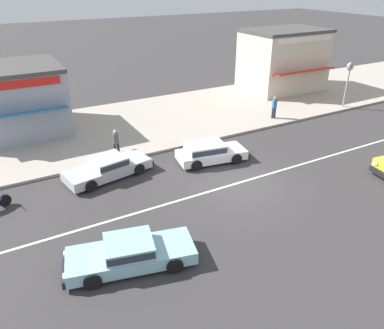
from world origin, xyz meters
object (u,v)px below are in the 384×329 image
(sedan_silver_0, at_px, (108,167))
(shopfront_corner_warung, at_px, (15,99))
(sedan_pale_blue_3, at_px, (130,253))
(hatchback_white_4, at_px, (209,152))
(pedestrian_mid_kerb, at_px, (116,141))
(street_clock, at_px, (349,75))
(pedestrian_near_clock, at_px, (274,106))
(shopfront_mid_block, at_px, (283,60))

(sedan_silver_0, relative_size, shopfront_corner_warung, 0.74)
(sedan_pale_blue_3, bearing_deg, hatchback_white_4, 40.21)
(sedan_pale_blue_3, xyz_separation_m, pedestrian_mid_kerb, (2.47, 8.63, 0.52))
(sedan_silver_0, bearing_deg, street_clock, 5.36)
(pedestrian_mid_kerb, relative_size, shopfront_corner_warung, 0.25)
(sedan_silver_0, bearing_deg, sedan_pale_blue_3, -101.61)
(sedan_silver_0, distance_m, shopfront_corner_warung, 9.35)
(sedan_pale_blue_3, height_order, hatchback_white_4, hatchback_white_4)
(pedestrian_mid_kerb, xyz_separation_m, shopfront_corner_warung, (-4.18, 6.80, 1.20))
(pedestrian_near_clock, relative_size, shopfront_corner_warung, 0.25)
(street_clock, relative_size, shopfront_corner_warung, 0.53)
(hatchback_white_4, bearing_deg, street_clock, 11.59)
(sedan_silver_0, xyz_separation_m, shopfront_corner_warung, (-3.10, 8.65, 1.72))
(hatchback_white_4, relative_size, pedestrian_mid_kerb, 2.61)
(sedan_silver_0, distance_m, pedestrian_near_clock, 13.12)
(hatchback_white_4, height_order, street_clock, street_clock)
(hatchback_white_4, height_order, pedestrian_near_clock, pedestrian_near_clock)
(shopfront_mid_block, bearing_deg, pedestrian_mid_kerb, -160.10)
(sedan_silver_0, xyz_separation_m, street_clock, (19.30, 1.81, 2.06))
(shopfront_mid_block, bearing_deg, street_clock, -82.82)
(pedestrian_near_clock, xyz_separation_m, shopfront_corner_warung, (-15.98, 6.23, 1.20))
(sedan_silver_0, relative_size, shopfront_mid_block, 0.68)
(street_clock, distance_m, shopfront_mid_block, 6.40)
(sedan_pale_blue_3, bearing_deg, sedan_silver_0, 78.39)
(sedan_pale_blue_3, bearing_deg, pedestrian_mid_kerb, 74.01)
(sedan_pale_blue_3, height_order, pedestrian_near_clock, pedestrian_near_clock)
(sedan_silver_0, relative_size, street_clock, 1.39)
(hatchback_white_4, distance_m, pedestrian_near_clock, 8.26)
(pedestrian_near_clock, distance_m, shopfront_mid_block, 8.19)
(street_clock, distance_m, pedestrian_near_clock, 6.63)
(hatchback_white_4, bearing_deg, sedan_silver_0, 169.06)
(sedan_silver_0, bearing_deg, hatchback_white_4, -10.94)
(sedan_silver_0, height_order, shopfront_mid_block, shopfront_mid_block)
(shopfront_corner_warung, bearing_deg, sedan_pale_blue_3, -83.69)
(sedan_pale_blue_3, relative_size, shopfront_mid_block, 0.70)
(sedan_pale_blue_3, xyz_separation_m, hatchback_white_4, (6.79, 5.74, 0.05))
(sedan_silver_0, distance_m, sedan_pale_blue_3, 6.92)
(pedestrian_mid_kerb, distance_m, shopfront_mid_block, 18.60)
(street_clock, relative_size, pedestrian_near_clock, 2.16)
(sedan_pale_blue_3, relative_size, street_clock, 1.43)
(pedestrian_near_clock, height_order, shopfront_corner_warung, shopfront_corner_warung)
(sedan_pale_blue_3, distance_m, street_clock, 22.50)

